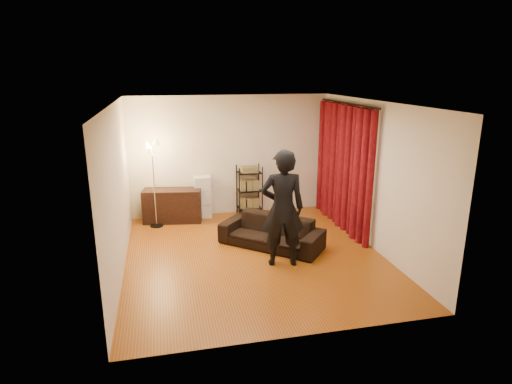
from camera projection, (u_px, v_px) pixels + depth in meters
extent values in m
plane|color=#9C5010|center=(254.00, 255.00, 7.70)|extent=(5.00, 5.00, 0.00)
plane|color=white|center=(254.00, 103.00, 6.96)|extent=(5.00, 5.00, 0.00)
plane|color=beige|center=(231.00, 156.00, 9.67)|extent=(5.00, 0.00, 5.00)
plane|color=beige|center=(300.00, 236.00, 4.98)|extent=(5.00, 0.00, 5.00)
plane|color=beige|center=(117.00, 191.00, 6.85)|extent=(0.00, 5.00, 5.00)
plane|color=beige|center=(374.00, 176.00, 7.80)|extent=(0.00, 5.00, 5.00)
cylinder|color=black|center=(347.00, 103.00, 8.50)|extent=(0.04, 2.65, 0.04)
imported|color=black|center=(271.00, 232.00, 8.04)|extent=(1.95, 1.83, 0.56)
imported|color=black|center=(283.00, 208.00, 7.10)|extent=(0.80, 0.59, 2.00)
cube|color=black|center=(173.00, 206.00, 9.35)|extent=(1.31, 0.67, 0.73)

